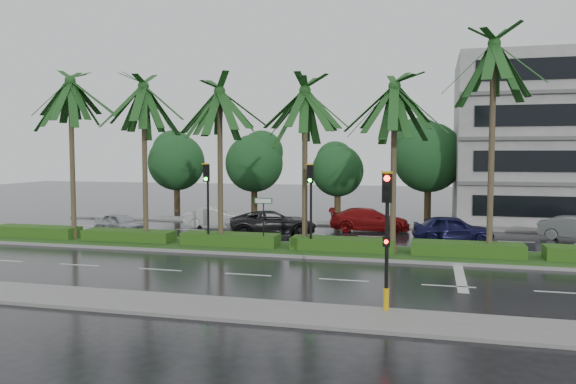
% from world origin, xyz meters
% --- Properties ---
extents(ground, '(120.00, 120.00, 0.00)m').
position_xyz_m(ground, '(0.00, 0.00, 0.00)').
color(ground, black).
rests_on(ground, ground).
extents(near_sidewalk, '(40.00, 2.40, 0.12)m').
position_xyz_m(near_sidewalk, '(0.00, -10.20, 0.06)').
color(near_sidewalk, slate).
rests_on(near_sidewalk, ground).
extents(far_sidewalk, '(40.00, 2.00, 0.12)m').
position_xyz_m(far_sidewalk, '(0.00, 12.00, 0.06)').
color(far_sidewalk, slate).
rests_on(far_sidewalk, ground).
extents(median, '(36.00, 4.00, 0.15)m').
position_xyz_m(median, '(0.00, 1.00, 0.08)').
color(median, gray).
rests_on(median, ground).
extents(hedge, '(35.20, 1.40, 0.60)m').
position_xyz_m(hedge, '(0.00, 1.00, 0.45)').
color(hedge, '#1D4413').
rests_on(hedge, median).
extents(lane_markings, '(34.00, 13.06, 0.01)m').
position_xyz_m(lane_markings, '(3.04, -0.43, 0.01)').
color(lane_markings, silver).
rests_on(lane_markings, ground).
extents(palm_row, '(26.30, 4.20, 10.75)m').
position_xyz_m(palm_row, '(-1.25, 1.02, 8.09)').
color(palm_row, '#453C27').
rests_on(palm_row, median).
extents(signal_near, '(0.34, 0.45, 4.36)m').
position_xyz_m(signal_near, '(6.00, -9.39, 2.50)').
color(signal_near, black).
rests_on(signal_near, near_sidewalk).
extents(signal_median_left, '(0.34, 0.42, 4.36)m').
position_xyz_m(signal_median_left, '(-4.00, 0.30, 3.00)').
color(signal_median_left, black).
rests_on(signal_median_left, median).
extents(signal_median_right, '(0.34, 0.42, 4.36)m').
position_xyz_m(signal_median_right, '(1.50, 0.30, 3.00)').
color(signal_median_right, black).
rests_on(signal_median_right, median).
extents(street_sign, '(0.95, 0.09, 2.60)m').
position_xyz_m(street_sign, '(-1.00, 0.48, 2.12)').
color(street_sign, black).
rests_on(street_sign, median).
extents(bg_trees, '(32.98, 5.38, 7.77)m').
position_xyz_m(bg_trees, '(1.02, 17.59, 4.60)').
color(bg_trees, '#3E311C').
rests_on(bg_trees, ground).
extents(building, '(16.00, 10.00, 12.00)m').
position_xyz_m(building, '(17.00, 18.00, 6.00)').
color(building, gray).
rests_on(building, ground).
extents(car_silver, '(2.77, 4.08, 1.29)m').
position_xyz_m(car_silver, '(-11.50, 4.30, 0.64)').
color(car_silver, '#AEB0B6').
rests_on(car_silver, ground).
extents(car_white, '(2.21, 4.23, 1.33)m').
position_xyz_m(car_white, '(-7.00, 8.70, 0.66)').
color(car_white, '#BDBDBD').
rests_on(car_white, ground).
extents(car_darkgrey, '(4.24, 5.87, 1.48)m').
position_xyz_m(car_darkgrey, '(-2.11, 6.16, 0.74)').
color(car_darkgrey, black).
rests_on(car_darkgrey, ground).
extents(car_red, '(2.64, 5.34, 1.49)m').
position_xyz_m(car_red, '(3.44, 9.24, 0.75)').
color(car_red, maroon).
rests_on(car_red, ground).
extents(car_blue, '(2.22, 4.61, 1.52)m').
position_xyz_m(car_blue, '(8.50, 6.02, 0.76)').
color(car_blue, '#161742').
rests_on(car_blue, ground).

